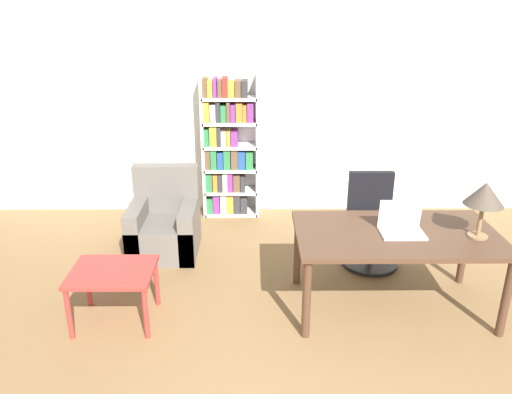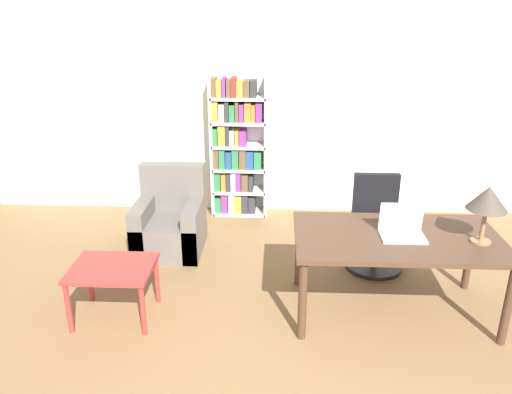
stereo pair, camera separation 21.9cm
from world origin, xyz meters
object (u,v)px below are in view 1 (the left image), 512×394
(side_table_blue, at_px, (113,277))
(armchair, at_px, (165,226))
(laptop, at_px, (401,226))
(bookshelf, at_px, (228,150))
(office_chair, at_px, (371,226))
(desk, at_px, (396,241))
(table_lamp, at_px, (485,195))

(side_table_blue, bearing_deg, armchair, 80.96)
(laptop, xyz_separation_m, bookshelf, (-1.58, 2.18, 0.06))
(office_chair, relative_size, armchair, 1.05)
(laptop, bearing_deg, side_table_blue, -175.48)
(side_table_blue, bearing_deg, desk, 4.59)
(laptop, distance_m, armchair, 2.56)
(office_chair, xyz_separation_m, bookshelf, (-1.54, 1.31, 0.46))
(table_lamp, bearing_deg, desk, 171.96)
(bookshelf, bearing_deg, desk, -54.63)
(table_lamp, distance_m, bookshelf, 3.17)
(desk, distance_m, office_chair, 0.90)
(side_table_blue, relative_size, armchair, 0.76)
(table_lamp, relative_size, side_table_blue, 0.70)
(desk, bearing_deg, laptop, -0.74)
(armchair, xyz_separation_m, bookshelf, (0.66, 1.04, 0.57))
(desk, xyz_separation_m, laptop, (0.03, -0.00, 0.14))
(bookshelf, bearing_deg, office_chair, -40.40)
(table_lamp, xyz_separation_m, office_chair, (-0.66, 0.96, -0.71))
(armchair, relative_size, bookshelf, 0.51)
(desk, relative_size, table_lamp, 3.58)
(desk, height_order, table_lamp, table_lamp)
(office_chair, height_order, armchair, office_chair)
(table_lamp, height_order, bookshelf, bookshelf)
(armchair, bearing_deg, side_table_blue, -99.04)
(table_lamp, height_order, armchair, table_lamp)
(table_lamp, bearing_deg, side_table_blue, -178.10)
(side_table_blue, distance_m, bookshelf, 2.56)
(side_table_blue, relative_size, bookshelf, 0.39)
(side_table_blue, bearing_deg, office_chair, 23.75)
(desk, distance_m, armchair, 2.51)
(desk, relative_size, side_table_blue, 2.51)
(office_chair, distance_m, armchair, 2.22)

